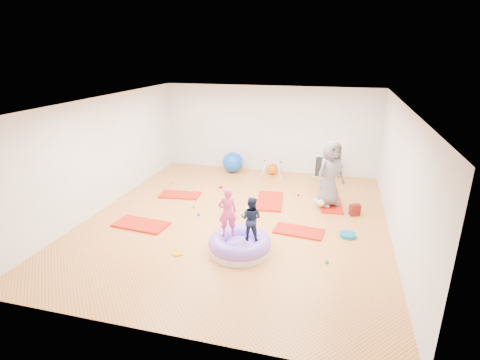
# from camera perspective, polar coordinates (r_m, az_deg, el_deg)

# --- Properties ---
(room) EXTENTS (7.01, 8.01, 2.81)m
(room) POSITION_cam_1_polar(r_m,az_deg,el_deg) (8.59, -0.51, 2.51)
(room) COLOR gold
(room) RESTS_ON ground
(gym_mat_front_left) EXTENTS (1.30, 0.74, 0.05)m
(gym_mat_front_left) POSITION_cam_1_polar(r_m,az_deg,el_deg) (9.06, -14.84, -6.57)
(gym_mat_front_left) COLOR red
(gym_mat_front_left) RESTS_ON ground
(gym_mat_mid_left) EXTENTS (1.17, 0.67, 0.05)m
(gym_mat_mid_left) POSITION_cam_1_polar(r_m,az_deg,el_deg) (10.62, -9.17, -2.25)
(gym_mat_mid_left) COLOR red
(gym_mat_mid_left) RESTS_ON ground
(gym_mat_center_back) EXTENTS (0.81, 1.39, 0.06)m
(gym_mat_center_back) POSITION_cam_1_polar(r_m,az_deg,el_deg) (10.09, 4.54, -3.22)
(gym_mat_center_back) COLOR red
(gym_mat_center_back) RESTS_ON ground
(gym_mat_right) EXTENTS (1.14, 0.65, 0.05)m
(gym_mat_right) POSITION_cam_1_polar(r_m,az_deg,el_deg) (8.57, 8.92, -7.72)
(gym_mat_right) COLOR red
(gym_mat_right) RESTS_ON ground
(gym_mat_rear_right) EXTENTS (0.66, 1.16, 0.05)m
(gym_mat_rear_right) POSITION_cam_1_polar(r_m,az_deg,el_deg) (10.12, 13.68, -3.69)
(gym_mat_rear_right) COLOR red
(gym_mat_rear_right) RESTS_ON ground
(inflatable_cushion) EXTENTS (1.28, 1.28, 0.40)m
(inflatable_cushion) POSITION_cam_1_polar(r_m,az_deg,el_deg) (7.66, -0.05, -9.80)
(inflatable_cushion) COLOR silver
(inflatable_cushion) RESTS_ON ground
(child_pink) EXTENTS (0.44, 0.38, 1.03)m
(child_pink) POSITION_cam_1_polar(r_m,az_deg,el_deg) (7.42, -1.93, -4.56)
(child_pink) COLOR #EB427B
(child_pink) RESTS_ON inflatable_cushion
(child_navy) EXTENTS (0.48, 0.39, 0.90)m
(child_navy) POSITION_cam_1_polar(r_m,az_deg,el_deg) (7.29, 1.70, -5.57)
(child_navy) COLOR #131F3F
(child_navy) RESTS_ON inflatable_cushion
(adult_caregiver) EXTENTS (0.98, 0.97, 1.71)m
(adult_caregiver) POSITION_cam_1_polar(r_m,az_deg,el_deg) (9.76, 13.59, 0.96)
(adult_caregiver) COLOR slate
(adult_caregiver) RESTS_ON gym_mat_rear_right
(infant) EXTENTS (0.39, 0.40, 0.23)m
(infant) POSITION_cam_1_polar(r_m,az_deg,el_deg) (9.88, 12.27, -3.27)
(infant) COLOR #9ECBDC
(infant) RESTS_ON gym_mat_rear_right
(ball_pit_balls) EXTENTS (4.83, 3.49, 0.07)m
(ball_pit_balls) POSITION_cam_1_polar(r_m,az_deg,el_deg) (9.98, -2.78, -3.38)
(ball_pit_balls) COLOR green
(ball_pit_balls) RESTS_ON ground
(exercise_ball_blue) EXTENTS (0.68, 0.68, 0.68)m
(exercise_ball_blue) POSITION_cam_1_polar(r_m,az_deg,el_deg) (12.42, -1.10, 2.73)
(exercise_ball_blue) COLOR blue
(exercise_ball_blue) RESTS_ON ground
(exercise_ball_orange) EXTENTS (0.36, 0.36, 0.36)m
(exercise_ball_orange) POSITION_cam_1_polar(r_m,az_deg,el_deg) (12.26, 4.97, 1.66)
(exercise_ball_orange) COLOR #D9590B
(exercise_ball_orange) RESTS_ON ground
(infant_play_gym) EXTENTS (0.69, 0.66, 0.53)m
(infant_play_gym) POSITION_cam_1_polar(r_m,az_deg,el_deg) (12.00, 5.01, 2.14)
(infant_play_gym) COLOR silver
(infant_play_gym) RESTS_ON ground
(cube_shelf) EXTENTS (0.75, 0.37, 0.75)m
(cube_shelf) POSITION_cam_1_polar(r_m,az_deg,el_deg) (12.23, 12.96, 2.14)
(cube_shelf) COLOR silver
(cube_shelf) RESTS_ON ground
(balance_disc) EXTENTS (0.36, 0.36, 0.08)m
(balance_disc) POSITION_cam_1_polar(r_m,az_deg,el_deg) (8.60, 16.12, -8.05)
(balance_disc) COLOR #086184
(balance_disc) RESTS_ON ground
(backpack) EXTENTS (0.29, 0.24, 0.28)m
(backpack) POSITION_cam_1_polar(r_m,az_deg,el_deg) (9.66, 17.10, -4.39)
(backpack) COLOR #A41F12
(backpack) RESTS_ON ground
(yellow_toy) EXTENTS (0.21, 0.21, 0.03)m
(yellow_toy) POSITION_cam_1_polar(r_m,az_deg,el_deg) (7.74, -9.50, -10.98)
(yellow_toy) COLOR #DD9807
(yellow_toy) RESTS_ON ground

